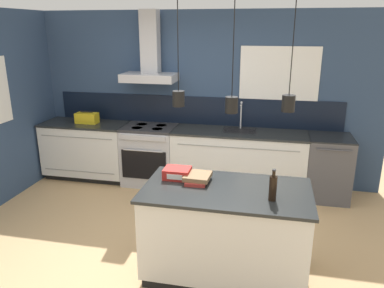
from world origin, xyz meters
TOP-DOWN VIEW (x-y plane):
  - ground_plane at (0.00, 0.00)m, footprint 16.00×16.00m
  - wall_back at (-0.03, 2.00)m, footprint 5.60×2.52m
  - counter_run_left at (-1.70, 1.69)m, footprint 1.35×0.64m
  - counter_run_sink at (0.74, 1.69)m, footprint 1.95×0.64m
  - oven_range at (-0.63, 1.69)m, footprint 0.80×0.66m
  - dishwasher at (2.00, 1.69)m, footprint 0.60×0.65m
  - kitchen_island at (0.81, -0.35)m, footprint 1.57×0.88m
  - bottle_on_island at (1.22, -0.50)m, footprint 0.07×0.07m
  - book_stack at (0.50, -0.24)m, footprint 0.25×0.29m
  - red_supply_box at (0.29, -0.19)m, footprint 0.26×0.21m
  - yellow_toolbox at (-1.65, 1.69)m, footprint 0.34×0.18m

SIDE VIEW (x-z plane):
  - ground_plane at x=0.00m, z-range 0.00..0.00m
  - oven_range at x=-0.63m, z-range 0.00..0.91m
  - dishwasher at x=2.00m, z-range 0.00..0.91m
  - kitchen_island at x=0.81m, z-range 0.00..0.91m
  - counter_run_left at x=-1.70m, z-range 0.01..0.92m
  - counter_run_sink at x=0.74m, z-range -0.20..1.12m
  - book_stack at x=0.50m, z-range 0.91..0.99m
  - red_supply_box at x=0.29m, z-range 0.91..1.01m
  - yellow_toolbox at x=-1.65m, z-range 0.90..1.09m
  - bottle_on_island at x=1.22m, z-range 0.88..1.17m
  - wall_back at x=-0.03m, z-range 0.06..2.66m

